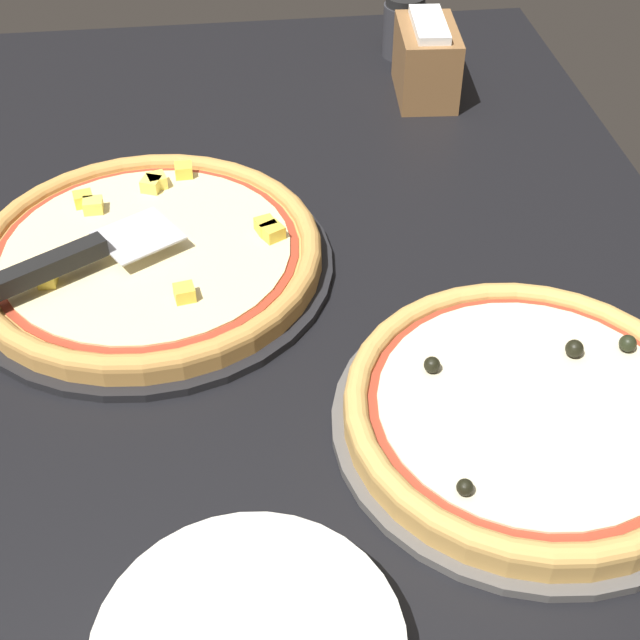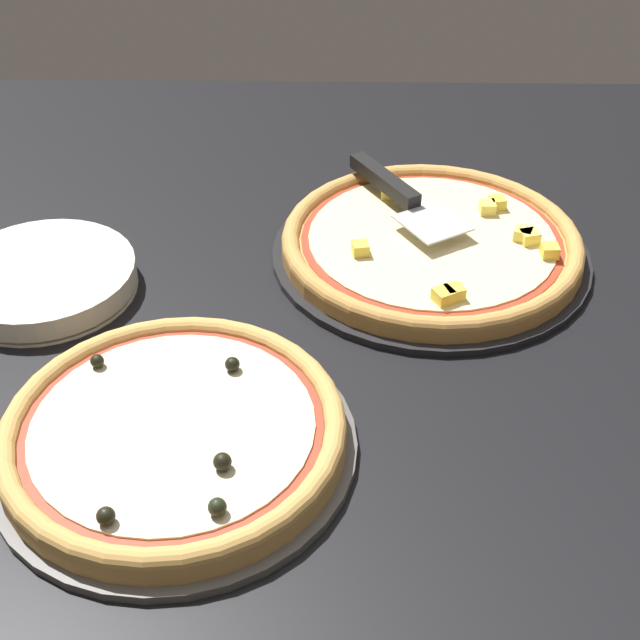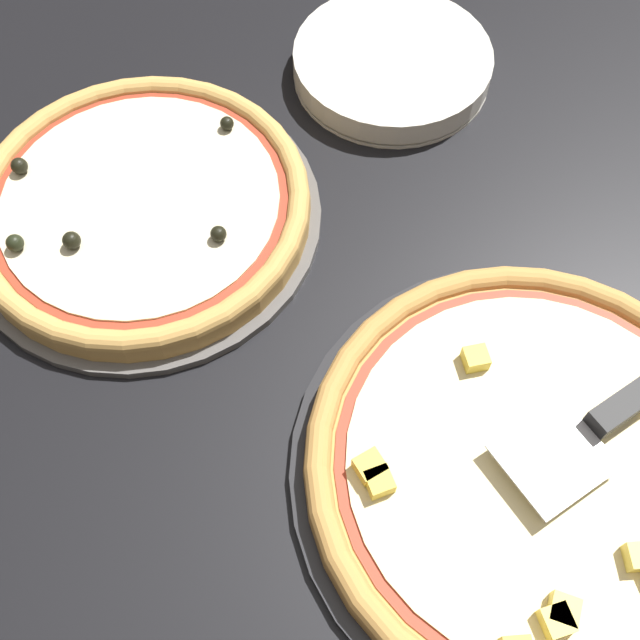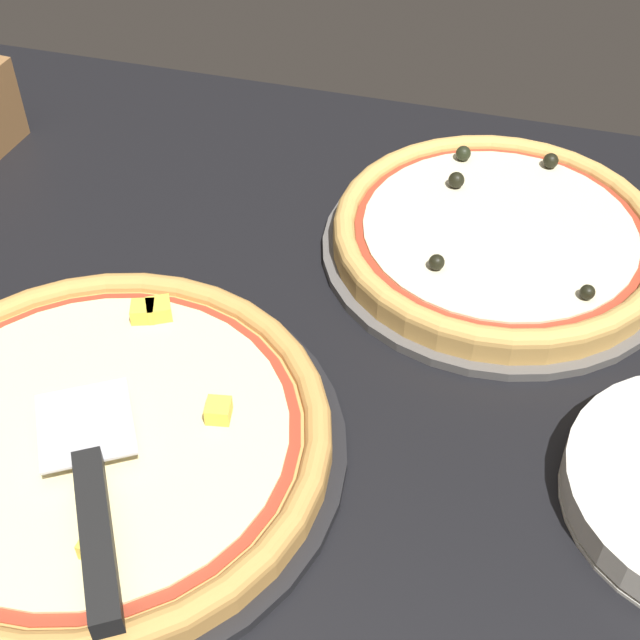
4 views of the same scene
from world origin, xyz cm
name	(u,v)px [view 3 (image 3 of 4)]	position (x,y,z in cm)	size (l,w,h in cm)	color
ground_plane	(489,431)	(0.00, 0.00, -1.80)	(145.71, 122.89, 3.60)	black
pizza_pan_front	(531,473)	(-4.81, -2.52, 0.50)	(42.18, 42.18, 1.00)	black
pizza_front	(536,466)	(-4.85, -2.51, 2.46)	(39.65, 39.65, 3.78)	#C68E47
pizza_pan_back	(146,217)	(23.99, 33.42, 0.50)	(37.06, 37.06, 1.00)	#565451
pizza_back	(141,204)	(23.98, 33.43, 2.69)	(34.84, 34.84, 4.33)	tan
serving_spatula	(638,396)	(-0.01, -11.24, 5.61)	(16.12, 22.12, 2.00)	#B7B7BC
plate_stack	(392,64)	(44.63, 5.92, 1.75)	(23.33, 23.33, 3.50)	silver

